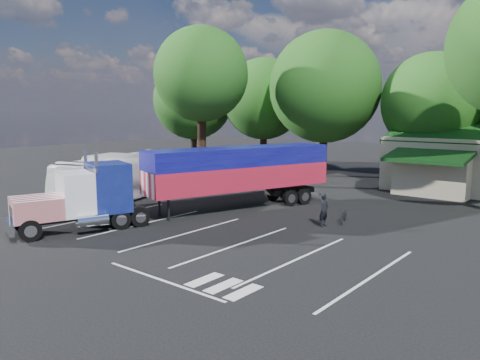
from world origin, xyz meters
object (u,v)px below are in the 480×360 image
Objects in this scene: semi_truck at (203,176)px; bicycle at (344,215)px; woman at (324,210)px; tour_bus at (123,176)px.

semi_truck is 8.26m from bicycle.
woman is 0.16× the size of tour_bus.
semi_truck is at bearing 105.82° from woman.
semi_truck is 7.30m from woman.
semi_truck is 1.66× the size of tour_bus.
tour_bus is at bearing 99.56° from woman.
semi_truck reaches higher than bicycle.
bicycle is 15.10m from tour_bus.
woman is (6.94, 1.80, -1.37)m from semi_truck.
semi_truck is at bearing -14.15° from tour_bus.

